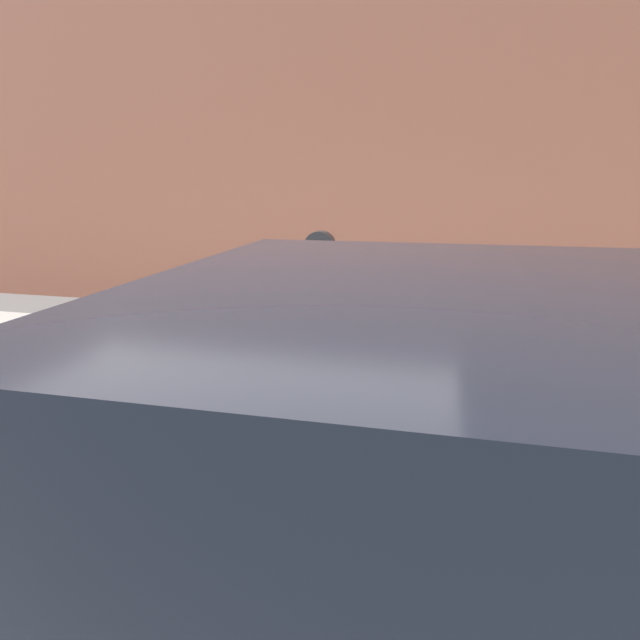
% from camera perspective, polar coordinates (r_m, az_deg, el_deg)
% --- Properties ---
extents(ground_plane, '(60.00, 60.00, 0.00)m').
position_cam_1_polar(ground_plane, '(2.80, -14.42, -25.30)').
color(ground_plane, slate).
extents(sidewalk, '(24.00, 2.80, 0.11)m').
position_cam_1_polar(sidewalk, '(4.54, -1.55, -7.34)').
color(sidewalk, '#BCB7AD').
rests_on(sidewalk, ground_plane).
extents(building_facade, '(24.00, 0.30, 6.54)m').
position_cam_1_polar(building_facade, '(7.24, 5.00, 26.94)').
color(building_facade, '#935642').
rests_on(building_facade, ground_plane).
extents(parking_meter, '(0.18, 0.12, 1.42)m').
position_cam_1_polar(parking_meter, '(3.15, -0.00, 1.47)').
color(parking_meter, slate).
rests_on(parking_meter, sidewalk).
extents(parked_car_beside_meter, '(4.36, 1.90, 1.57)m').
position_cam_1_polar(parked_car_beside_meter, '(1.67, 25.30, -24.47)').
color(parked_car_beside_meter, black).
rests_on(parked_car_beside_meter, ground_plane).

